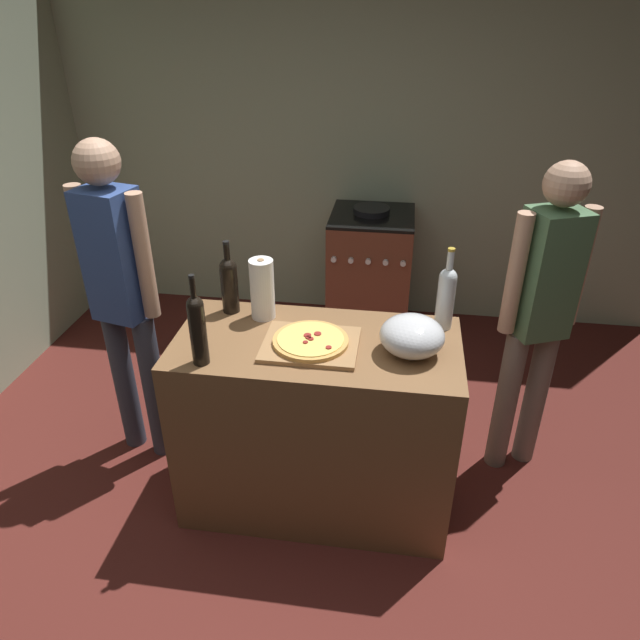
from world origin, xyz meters
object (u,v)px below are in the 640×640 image
at_px(paper_towel_roll, 262,289).
at_px(wine_bottle_clear, 229,282).
at_px(wine_bottle_dark, 197,327).
at_px(person_in_red, 540,308).
at_px(pizza, 311,340).
at_px(wine_bottle_amber, 446,295).
at_px(stove, 370,275).
at_px(person_in_stripes, 121,288).
at_px(mixing_bowl, 412,336).

distance_m(paper_towel_roll, wine_bottle_clear, 0.17).
bearing_deg(wine_bottle_dark, person_in_red, 23.82).
bearing_deg(wine_bottle_dark, wine_bottle_clear, 90.05).
bearing_deg(pizza, wine_bottle_amber, 24.32).
bearing_deg(stove, person_in_red, -55.56).
bearing_deg(wine_bottle_clear, person_in_stripes, 179.04).
bearing_deg(wine_bottle_dark, wine_bottle_amber, 23.92).
bearing_deg(stove, person_in_stripes, -127.64).
xyz_separation_m(wine_bottle_dark, stove, (0.56, 1.88, -0.61)).
relative_size(person_in_stripes, person_in_red, 1.04).
xyz_separation_m(mixing_bowl, person_in_stripes, (-1.38, 0.25, -0.01)).
bearing_deg(paper_towel_roll, wine_bottle_dark, -111.70).
relative_size(mixing_bowl, wine_bottle_amber, 0.71).
bearing_deg(wine_bottle_clear, person_in_red, 7.62).
bearing_deg(stove, mixing_bowl, -80.95).
bearing_deg(person_in_red, stove, 124.44).
relative_size(mixing_bowl, wine_bottle_clear, 0.76).
height_order(mixing_bowl, wine_bottle_clear, wine_bottle_clear).
xyz_separation_m(paper_towel_roll, person_in_red, (1.26, 0.22, -0.11)).
distance_m(paper_towel_roll, person_in_red, 1.29).
bearing_deg(wine_bottle_amber, pizza, -155.68).
height_order(paper_towel_roll, wine_bottle_clear, wine_bottle_clear).
bearing_deg(stove, wine_bottle_dark, -106.70).
bearing_deg(wine_bottle_clear, wine_bottle_amber, -0.41).
bearing_deg(stove, wine_bottle_clear, -111.37).
xyz_separation_m(mixing_bowl, wine_bottle_amber, (0.14, 0.24, 0.08)).
relative_size(paper_towel_roll, person_in_stripes, 0.17).
bearing_deg(person_in_stripes, stove, 52.36).
xyz_separation_m(wine_bottle_dark, person_in_stripes, (-0.54, 0.45, -0.09)).
height_order(stove, person_in_stripes, person_in_stripes).
bearing_deg(person_in_red, mixing_bowl, -143.53).
relative_size(wine_bottle_amber, wine_bottle_dark, 0.97).
xyz_separation_m(wine_bottle_amber, person_in_stripes, (-1.51, 0.02, -0.09)).
relative_size(mixing_bowl, person_in_red, 0.17).
relative_size(wine_bottle_clear, person_in_red, 0.22).
distance_m(paper_towel_roll, wine_bottle_dark, 0.44).
relative_size(mixing_bowl, paper_towel_roll, 0.93).
height_order(mixing_bowl, person_in_stripes, person_in_stripes).
bearing_deg(wine_bottle_clear, mixing_bowl, -16.43).
xyz_separation_m(mixing_bowl, stove, (-0.27, 1.69, -0.53)).
bearing_deg(mixing_bowl, wine_bottle_dark, -167.01).
bearing_deg(person_in_stripes, pizza, -15.57).
bearing_deg(person_in_red, person_in_stripes, -174.73).
height_order(wine_bottle_clear, person_in_red, person_in_red).
relative_size(stove, person_in_red, 0.59).
height_order(mixing_bowl, wine_bottle_amber, wine_bottle_amber).
distance_m(pizza, wine_bottle_clear, 0.50).
relative_size(wine_bottle_clear, stove, 0.37).
bearing_deg(person_in_stripes, wine_bottle_amber, -0.61).
xyz_separation_m(wine_bottle_clear, stove, (0.56, 1.44, -0.59)).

